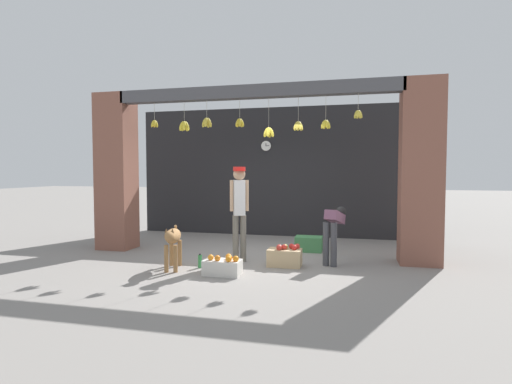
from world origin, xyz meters
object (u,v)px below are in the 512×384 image
shopkeeper (239,205)px  wall_clock (266,146)px  produce_box_green (309,244)px  water_bottle (200,261)px  dog (173,239)px  worker_stooping (334,227)px  fruit_crate_oranges (223,266)px  fruit_crate_apples (285,257)px

shopkeeper → wall_clock: bearing=-110.6°
produce_box_green → water_bottle: 2.49m
shopkeeper → water_bottle: shopkeeper is taller
dog → wall_clock: bearing=152.9°
worker_stooping → water_bottle: bearing=-143.1°
shopkeeper → wall_clock: wall_clock is taller
fruit_crate_oranges → produce_box_green: (1.13, 2.22, 0.01)m
produce_box_green → dog: bearing=-134.8°
fruit_crate_apples → dog: bearing=-159.5°
dog → fruit_crate_apples: 1.94m
shopkeeper → fruit_crate_oranges: 1.32m
water_bottle → produce_box_green: bearing=48.3°
produce_box_green → fruit_crate_oranges: bearing=-116.9°
dog → fruit_crate_apples: bearing=94.7°
dog → worker_stooping: bearing=96.2°
worker_stooping → water_bottle: size_ratio=4.09×
dog → wall_clock: size_ratio=3.32×
shopkeeper → fruit_crate_apples: (0.86, -0.16, -0.86)m
fruit_crate_apples → wall_clock: 3.94m
dog → fruit_crate_oranges: size_ratio=1.50×
dog → fruit_crate_apples: size_ratio=1.53×
worker_stooping → fruit_crate_oranges: (-1.67, -1.20, -0.52)m
water_bottle → fruit_crate_oranges: bearing=-34.3°
fruit_crate_oranges → wall_clock: wall_clock is taller
wall_clock → shopkeeper: bearing=-87.0°
shopkeeper → water_bottle: size_ratio=7.12×
fruit_crate_apples → water_bottle: bearing=-161.8°
shopkeeper → wall_clock: size_ratio=6.51×
shopkeeper → fruit_crate_oranges: size_ratio=2.94×
dog → water_bottle: (0.40, 0.21, -0.40)m
fruit_crate_apples → wall_clock: size_ratio=2.17×
dog → shopkeeper: bearing=115.9°
fruit_crate_oranges → water_bottle: fruit_crate_oranges is taller
dog → water_bottle: dog is taller
fruit_crate_apples → water_bottle: (-1.39, -0.46, -0.05)m
dog → worker_stooping: size_ratio=0.89×
water_bottle → shopkeeper: bearing=49.5°
fruit_crate_oranges → wall_clock: bearing=92.3°
fruit_crate_apples → wall_clock: bearing=107.9°
dog → water_bottle: 0.60m
worker_stooping → wall_clock: size_ratio=3.74×
dog → fruit_crate_oranges: bearing=65.0°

